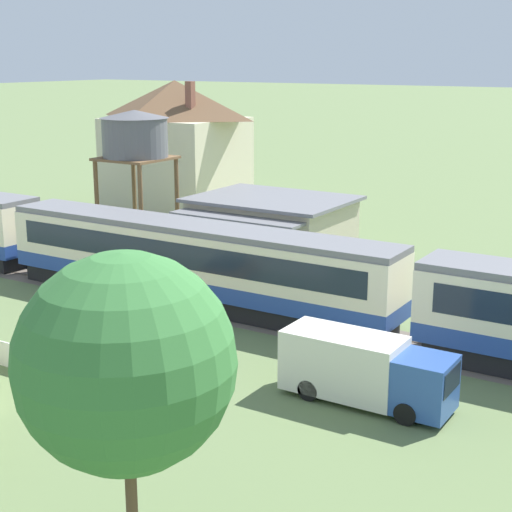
% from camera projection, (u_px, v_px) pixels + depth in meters
% --- Properties ---
extents(passenger_train, '(91.34, 3.01, 4.16)m').
position_uv_depth(passenger_train, '(418.00, 297.00, 32.92)').
color(passenger_train, '#234293').
rests_on(passenger_train, ground_plane).
extents(railway_track, '(148.89, 3.60, 0.04)m').
position_uv_depth(railway_track, '(244.00, 314.00, 37.96)').
color(railway_track, '#665B51').
rests_on(railway_track, ground_plane).
extents(station_building, '(9.30, 8.44, 3.83)m').
position_uv_depth(station_building, '(272.00, 228.00, 47.98)').
color(station_building, '#BCB293').
rests_on(station_building, ground_plane).
extents(station_house_brown_roof, '(10.46, 8.71, 10.32)m').
position_uv_depth(station_house_brown_roof, '(176.00, 144.00, 62.80)').
color(station_house_brown_roof, beige).
rests_on(station_house_brown_roof, ground_plane).
extents(water_tower, '(4.34, 4.34, 8.89)m').
position_uv_depth(water_tower, '(135.00, 137.00, 49.41)').
color(water_tower, brown).
rests_on(water_tower, ground_plane).
extents(parked_car_orange_2, '(2.36, 4.35, 1.28)m').
position_uv_depth(parked_car_orange_2, '(81.00, 330.00, 33.92)').
color(parked_car_orange_2, orange).
rests_on(parked_car_orange_2, ground_plane).
extents(delivery_truck_blue, '(6.22, 2.06, 2.45)m').
position_uv_depth(delivery_truck_blue, '(364.00, 369.00, 28.01)').
color(delivery_truck_blue, '#2D519E').
rests_on(delivery_truck_blue, ground_plane).
extents(yard_tree_2, '(4.78, 4.78, 8.23)m').
position_uv_depth(yard_tree_2, '(126.00, 363.00, 16.58)').
color(yard_tree_2, brown).
rests_on(yard_tree_2, ground_plane).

